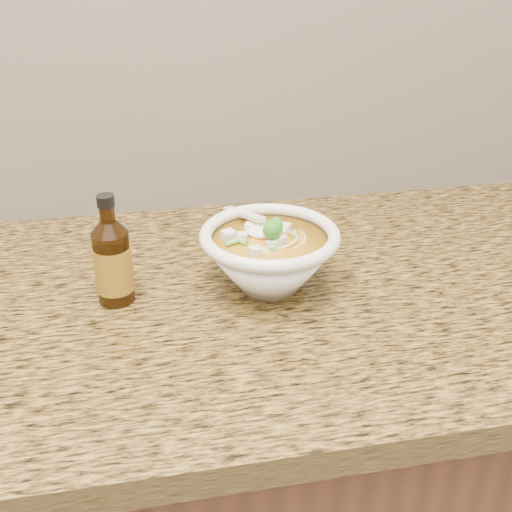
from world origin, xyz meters
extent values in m
cube|color=beige|center=(0.00, 1.99, 1.15)|extent=(4.00, 0.02, 0.50)
cube|color=olive|center=(0.00, 1.68, 0.88)|extent=(4.00, 0.68, 0.04)
cylinder|color=white|center=(0.24, 1.67, 0.90)|extent=(0.08, 0.08, 0.01)
torus|color=white|center=(0.24, 1.67, 0.98)|extent=(0.20, 0.20, 0.02)
torus|color=beige|center=(0.25, 1.69, 0.98)|extent=(0.08, 0.08, 0.00)
torus|color=beige|center=(0.25, 1.68, 0.97)|extent=(0.11, 0.11, 0.00)
torus|color=beige|center=(0.24, 1.67, 0.97)|extent=(0.12, 0.12, 0.00)
torus|color=beige|center=(0.23, 1.66, 0.97)|extent=(0.07, 0.07, 0.00)
torus|color=beige|center=(0.23, 1.67, 0.97)|extent=(0.12, 0.12, 0.00)
torus|color=beige|center=(0.24, 1.67, 0.97)|extent=(0.08, 0.08, 0.00)
cube|color=silver|center=(0.26, 1.71, 0.98)|extent=(0.02, 0.02, 0.01)
cube|color=silver|center=(0.27, 1.70, 0.98)|extent=(0.02, 0.02, 0.02)
cube|color=silver|center=(0.20, 1.71, 0.98)|extent=(0.02, 0.02, 0.02)
cube|color=silver|center=(0.26, 1.72, 0.98)|extent=(0.02, 0.02, 0.02)
cube|color=silver|center=(0.20, 1.68, 0.98)|extent=(0.02, 0.02, 0.02)
cube|color=silver|center=(0.24, 1.64, 0.98)|extent=(0.02, 0.02, 0.02)
cube|color=silver|center=(0.26, 1.64, 0.98)|extent=(0.02, 0.02, 0.02)
cube|color=silver|center=(0.24, 1.69, 0.98)|extent=(0.02, 0.02, 0.02)
cube|color=silver|center=(0.23, 1.70, 0.98)|extent=(0.02, 0.02, 0.02)
cube|color=silver|center=(0.22, 1.72, 0.98)|extent=(0.02, 0.02, 0.02)
ellipsoid|color=#196014|center=(0.24, 1.66, 1.00)|extent=(0.04, 0.04, 0.03)
cylinder|color=#69C44B|center=(0.26, 1.73, 0.98)|extent=(0.01, 0.02, 0.01)
cylinder|color=#69C44B|center=(0.22, 1.64, 0.98)|extent=(0.02, 0.01, 0.01)
cylinder|color=#69C44B|center=(0.29, 1.66, 0.98)|extent=(0.02, 0.01, 0.01)
cylinder|color=#69C44B|center=(0.27, 1.64, 0.98)|extent=(0.01, 0.02, 0.01)
cylinder|color=#69C44B|center=(0.21, 1.72, 0.98)|extent=(0.02, 0.01, 0.01)
cylinder|color=#69C44B|center=(0.28, 1.64, 0.98)|extent=(0.02, 0.02, 0.01)
ellipsoid|color=white|center=(0.23, 1.69, 0.98)|extent=(0.05, 0.05, 0.02)
cube|color=white|center=(0.21, 1.74, 0.99)|extent=(0.05, 0.11, 0.03)
cylinder|color=black|center=(0.01, 1.68, 0.95)|extent=(0.06, 0.06, 0.11)
cylinder|color=black|center=(0.01, 1.68, 1.03)|extent=(0.02, 0.02, 0.02)
cylinder|color=black|center=(0.01, 1.68, 1.05)|extent=(0.03, 0.03, 0.02)
cylinder|color=red|center=(0.01, 1.68, 0.95)|extent=(0.06, 0.06, 0.07)
camera|label=1|loc=(0.06, 0.87, 1.39)|focal=45.00mm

